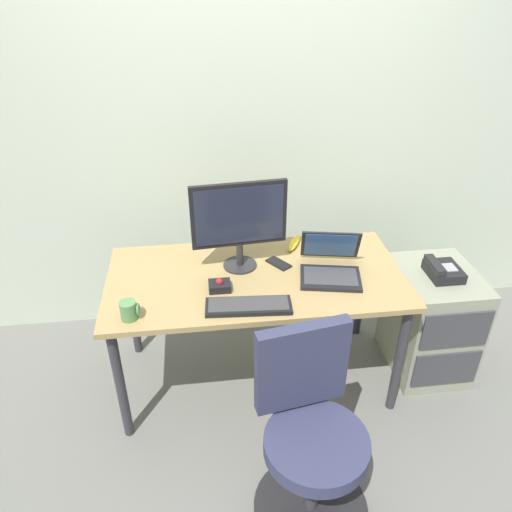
{
  "coord_description": "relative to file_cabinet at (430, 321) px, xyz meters",
  "views": [
    {
      "loc": [
        -0.27,
        -2.15,
        2.18
      ],
      "look_at": [
        0.0,
        0.0,
        0.85
      ],
      "focal_mm": 34.78,
      "sensor_mm": 36.0,
      "label": 1
    }
  ],
  "objects": [
    {
      "name": "cell_phone",
      "position": [
        -0.9,
        0.1,
        0.41
      ],
      "size": [
        0.14,
        0.16,
        0.01
      ],
      "primitive_type": "cube",
      "rotation": [
        0.0,
        0.0,
        0.62
      ],
      "color": "black",
      "rests_on": "desk"
    },
    {
      "name": "monitor_main",
      "position": [
        -1.11,
        0.11,
        0.68
      ],
      "size": [
        0.5,
        0.18,
        0.48
      ],
      "color": "#262628",
      "rests_on": "desk"
    },
    {
      "name": "trackball_mouse",
      "position": [
        -1.23,
        -0.09,
        0.42
      ],
      "size": [
        0.11,
        0.09,
        0.07
      ],
      "color": "black",
      "rests_on": "desk"
    },
    {
      "name": "file_cabinet",
      "position": [
        0.0,
        0.0,
        0.0
      ],
      "size": [
        0.42,
        0.53,
        0.66
      ],
      "color": "gray",
      "rests_on": "ground"
    },
    {
      "name": "coffee_mug",
      "position": [
        -1.66,
        -0.27,
        0.45
      ],
      "size": [
        0.09,
        0.08,
        0.09
      ],
      "color": "#4C8049",
      "rests_on": "desk"
    },
    {
      "name": "ground_plane",
      "position": [
        -1.04,
        0.01,
        -0.33
      ],
      "size": [
        8.0,
        8.0,
        0.0
      ],
      "primitive_type": "plane",
      "color": "#63635D"
    },
    {
      "name": "back_wall",
      "position": [
        -1.04,
        0.74,
        1.07
      ],
      "size": [
        6.0,
        0.1,
        2.8
      ],
      "primitive_type": "cube",
      "color": "#B6C2AB",
      "rests_on": "ground"
    },
    {
      "name": "keyboard",
      "position": [
        -1.11,
        -0.26,
        0.41
      ],
      "size": [
        0.42,
        0.16,
        0.03
      ],
      "color": "black",
      "rests_on": "desk"
    },
    {
      "name": "laptop",
      "position": [
        -0.65,
        -0.02,
        0.45
      ],
      "size": [
        0.37,
        0.38,
        0.22
      ],
      "color": "black",
      "rests_on": "desk"
    },
    {
      "name": "banana",
      "position": [
        -0.78,
        0.29,
        0.42
      ],
      "size": [
        0.12,
        0.19,
        0.04
      ],
      "primitive_type": "ellipsoid",
      "rotation": [
        0.0,
        0.0,
        1.12
      ],
      "color": "yellow",
      "rests_on": "desk"
    },
    {
      "name": "desk_phone",
      "position": [
        -0.01,
        -0.02,
        0.36
      ],
      "size": [
        0.17,
        0.2,
        0.09
      ],
      "color": "black",
      "rests_on": "file_cabinet"
    },
    {
      "name": "desk",
      "position": [
        -1.04,
        0.01,
        0.33
      ],
      "size": [
        1.56,
        0.77,
        0.73
      ],
      "color": "#9A7E4E",
      "rests_on": "ground"
    },
    {
      "name": "office_chair",
      "position": [
        -0.9,
        -0.79,
        0.08
      ],
      "size": [
        0.52,
        0.52,
        0.92
      ],
      "color": "black",
      "rests_on": "ground"
    }
  ]
}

